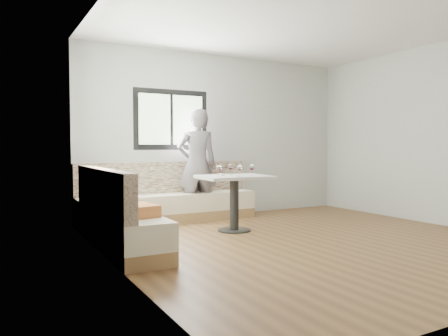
# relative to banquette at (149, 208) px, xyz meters

# --- Properties ---
(room) EXTENTS (5.01, 5.01, 2.81)m
(room) POSITION_rel_banquette_xyz_m (1.51, -1.54, 1.08)
(room) COLOR brown
(room) RESTS_ON ground
(banquette) EXTENTS (2.90, 2.80, 0.95)m
(banquette) POSITION_rel_banquette_xyz_m (0.00, 0.00, 0.00)
(banquette) COLOR olive
(banquette) RESTS_ON ground
(table) EXTENTS (1.02, 0.82, 0.79)m
(table) POSITION_rel_banquette_xyz_m (1.07, -0.55, 0.26)
(table) COLOR black
(table) RESTS_ON ground
(person) EXTENTS (0.73, 0.55, 1.82)m
(person) POSITION_rel_banquette_xyz_m (1.02, 0.57, 0.58)
(person) COLOR #645B62
(person) RESTS_ON ground
(olive_ramekin) EXTENTS (0.09, 0.09, 0.04)m
(olive_ramekin) POSITION_rel_banquette_xyz_m (0.88, -0.52, 0.48)
(olive_ramekin) COLOR white
(olive_ramekin) RESTS_ON table
(wine_glass_a) EXTENTS (0.08, 0.08, 0.17)m
(wine_glass_a) POSITION_rel_banquette_xyz_m (0.76, -0.68, 0.58)
(wine_glass_a) COLOR white
(wine_glass_a) RESTS_ON table
(wine_glass_b) EXTENTS (0.08, 0.08, 0.17)m
(wine_glass_b) POSITION_rel_banquette_xyz_m (1.02, -0.78, 0.58)
(wine_glass_b) COLOR white
(wine_glass_b) RESTS_ON table
(wine_glass_c) EXTENTS (0.08, 0.08, 0.17)m
(wine_glass_c) POSITION_rel_banquette_xyz_m (1.27, -0.71, 0.58)
(wine_glass_c) COLOR white
(wine_glass_c) RESTS_ON table
(wine_glass_d) EXTENTS (0.08, 0.08, 0.17)m
(wine_glass_d) POSITION_rel_banquette_xyz_m (1.08, -0.44, 0.58)
(wine_glass_d) COLOR white
(wine_glass_d) RESTS_ON table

